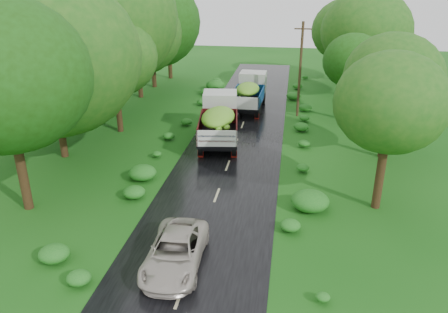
% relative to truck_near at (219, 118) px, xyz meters
% --- Properties ---
extents(ground, '(120.00, 120.00, 0.00)m').
position_rel_truck_near_xyz_m(ground, '(1.26, -16.32, -1.70)').
color(ground, '#134E10').
rests_on(ground, ground).
extents(road, '(6.50, 80.00, 0.02)m').
position_rel_truck_near_xyz_m(road, '(1.26, -11.32, -1.69)').
color(road, black).
rests_on(road, ground).
extents(road_lines, '(0.12, 69.60, 0.00)m').
position_rel_truck_near_xyz_m(road_lines, '(1.26, -10.32, -1.67)').
color(road_lines, '#BFB78C').
rests_on(road_lines, road).
extents(truck_near, '(3.41, 7.40, 3.00)m').
position_rel_truck_near_xyz_m(truck_near, '(0.00, 0.00, 0.00)').
color(truck_near, black).
rests_on(truck_near, ground).
extents(truck_far, '(2.60, 6.81, 2.83)m').
position_rel_truck_near_xyz_m(truck_far, '(1.34, 8.34, -0.09)').
color(truck_far, black).
rests_on(truck_far, ground).
extents(car, '(2.35, 4.79, 1.31)m').
position_rel_truck_near_xyz_m(car, '(0.65, -14.63, -1.02)').
color(car, '#BEB4A9').
rests_on(car, road).
extents(utility_pole, '(1.34, 0.21, 7.66)m').
position_rel_truck_near_xyz_m(utility_pole, '(5.51, 6.79, 2.25)').
color(utility_pole, '#382616').
rests_on(utility_pole, ground).
extents(trees_left, '(7.01, 34.04, 10.17)m').
position_rel_truck_near_xyz_m(trees_left, '(-9.33, 4.51, 4.98)').
color(trees_left, black).
rests_on(trees_left, ground).
extents(trees_right, '(5.41, 32.47, 8.09)m').
position_rel_truck_near_xyz_m(trees_right, '(10.50, 8.28, 3.82)').
color(trees_right, black).
rests_on(trees_right, ground).
extents(shrubs, '(11.90, 44.00, 0.70)m').
position_rel_truck_near_xyz_m(shrubs, '(1.26, -2.32, -1.35)').
color(shrubs, '#17621C').
rests_on(shrubs, ground).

